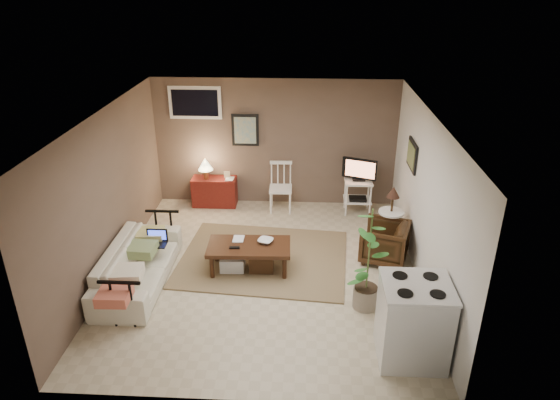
# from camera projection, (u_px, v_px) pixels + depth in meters

# --- Properties ---
(floor) EXTENTS (5.00, 5.00, 0.00)m
(floor) POSITION_uv_depth(u_px,v_px,m) (265.00, 271.00, 7.53)
(floor) COLOR #C1B293
(floor) RESTS_ON ground
(art_back) EXTENTS (0.50, 0.03, 0.60)m
(art_back) POSITION_uv_depth(u_px,v_px,m) (245.00, 130.00, 9.19)
(art_back) COLOR black
(art_right) EXTENTS (0.03, 0.60, 0.45)m
(art_right) POSITION_uv_depth(u_px,v_px,m) (412.00, 155.00, 7.74)
(art_right) COLOR black
(window) EXTENTS (0.96, 0.03, 0.60)m
(window) POSITION_uv_depth(u_px,v_px,m) (195.00, 103.00, 9.03)
(window) COLOR white
(rug) EXTENTS (2.72, 2.25, 0.02)m
(rug) POSITION_uv_depth(u_px,v_px,m) (263.00, 258.00, 7.85)
(rug) COLOR olive
(rug) RESTS_ON floor
(coffee_table) EXTENTS (1.24, 0.67, 0.46)m
(coffee_table) POSITION_uv_depth(u_px,v_px,m) (249.00, 255.00, 7.44)
(coffee_table) COLOR #3E1E11
(coffee_table) RESTS_ON floor
(sofa) EXTENTS (0.59, 2.03, 0.79)m
(sofa) POSITION_uv_depth(u_px,v_px,m) (137.00, 258.00, 7.11)
(sofa) COLOR #EDE7CD
(sofa) RESTS_ON floor
(sofa_pillows) EXTENTS (0.39, 1.93, 0.14)m
(sofa_pillows) POSITION_uv_depth(u_px,v_px,m) (135.00, 262.00, 6.86)
(sofa_pillows) COLOR beige
(sofa_pillows) RESTS_ON sofa
(sofa_end_rails) EXTENTS (0.55, 2.02, 0.68)m
(sofa_end_rails) POSITION_uv_depth(u_px,v_px,m) (146.00, 262.00, 7.13)
(sofa_end_rails) COLOR black
(sofa_end_rails) RESTS_ON floor
(laptop) EXTENTS (0.31, 0.23, 0.21)m
(laptop) POSITION_uv_depth(u_px,v_px,m) (157.00, 240.00, 7.37)
(laptop) COLOR black
(laptop) RESTS_ON sofa
(red_console) EXTENTS (0.83, 0.37, 0.96)m
(red_console) POSITION_uv_depth(u_px,v_px,m) (214.00, 189.00, 9.52)
(red_console) COLOR maroon
(red_console) RESTS_ON floor
(spindle_chair) EXTENTS (0.42, 0.42, 0.92)m
(spindle_chair) POSITION_uv_depth(u_px,v_px,m) (281.00, 189.00, 9.29)
(spindle_chair) COLOR white
(spindle_chair) RESTS_ON floor
(tv_stand) EXTENTS (0.61, 0.41, 1.06)m
(tv_stand) POSITION_uv_depth(u_px,v_px,m) (358.00, 185.00, 9.13)
(tv_stand) COLOR white
(tv_stand) RESTS_ON floor
(side_table) EXTENTS (0.40, 0.40, 1.08)m
(side_table) POSITION_uv_depth(u_px,v_px,m) (392.00, 210.00, 7.91)
(side_table) COLOR white
(side_table) RESTS_ON floor
(armchair) EXTENTS (0.81, 0.84, 0.69)m
(armchair) POSITION_uv_depth(u_px,v_px,m) (384.00, 240.00, 7.68)
(armchair) COLOR #311C0D
(armchair) RESTS_ON floor
(potted_plant) EXTENTS (0.37, 0.37, 1.49)m
(potted_plant) POSITION_uv_depth(u_px,v_px,m) (369.00, 256.00, 6.41)
(potted_plant) COLOR gray
(potted_plant) RESTS_ON floor
(stove) EXTENTS (0.77, 0.72, 1.01)m
(stove) POSITION_uv_depth(u_px,v_px,m) (413.00, 321.00, 5.67)
(stove) COLOR silver
(stove) RESTS_ON floor
(bowl) EXTENTS (0.23, 0.12, 0.22)m
(bowl) POSITION_uv_depth(u_px,v_px,m) (265.00, 236.00, 7.39)
(bowl) COLOR #3E1E11
(bowl) RESTS_ON coffee_table
(book_table) EXTENTS (0.16, 0.02, 0.22)m
(book_table) POSITION_uv_depth(u_px,v_px,m) (233.00, 233.00, 7.48)
(book_table) COLOR #3E1E11
(book_table) RESTS_ON coffee_table
(book_console) EXTENTS (0.16, 0.02, 0.21)m
(book_console) POSITION_uv_depth(u_px,v_px,m) (225.00, 174.00, 9.33)
(book_console) COLOR #3E1E11
(book_console) RESTS_ON red_console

